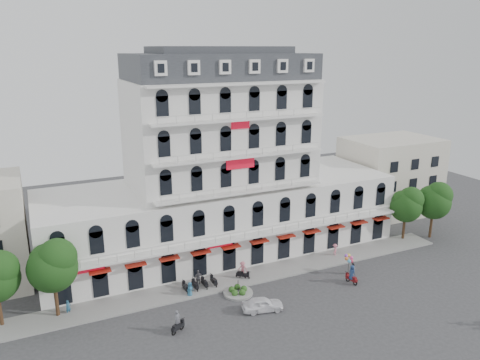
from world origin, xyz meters
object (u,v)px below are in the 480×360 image
parked_car (263,304)px  balloon_vendor (351,264)px  rider_west (178,322)px  rider_center (243,270)px  rider_east (352,274)px

parked_car → balloon_vendor: 13.32m
rider_west → parked_car: bearing=-31.0°
rider_center → rider_west: bearing=-102.3°
parked_car → rider_west: rider_west is taller
rider_east → balloon_vendor: (1.30, 1.82, 0.17)m
rider_center → rider_east: bearing=13.5°
balloon_vendor → parked_car: bearing=-168.4°
rider_east → balloon_vendor: bearing=-46.0°
parked_car → rider_west: (-8.90, 0.00, 0.33)m
rider_east → balloon_vendor: balloon_vendor is taller
parked_car → rider_east: bearing=-72.8°
balloon_vendor → rider_center: bearing=160.6°
rider_east → rider_center: size_ratio=1.01×
parked_car → rider_center: bearing=4.7°
rider_west → rider_east: size_ratio=1.02×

